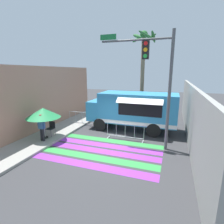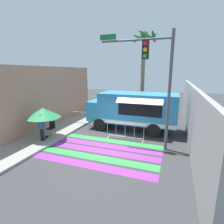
# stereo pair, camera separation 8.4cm
# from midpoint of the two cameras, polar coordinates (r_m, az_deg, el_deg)

# --- Properties ---
(ground_plane) EXTENTS (60.00, 60.00, 0.00)m
(ground_plane) POSITION_cam_midpoint_polar(r_m,az_deg,el_deg) (10.10, -2.35, -11.24)
(ground_plane) COLOR #38383A
(sidewalk_left) EXTENTS (4.40, 16.00, 0.14)m
(sidewalk_left) POSITION_cam_midpoint_polar(r_m,az_deg,el_deg) (12.79, -24.34, -6.78)
(sidewalk_left) COLOR #99968E
(sidewalk_left) RESTS_ON ground_plane
(building_left_facade) EXTENTS (0.25, 16.00, 4.53)m
(building_left_facade) POSITION_cam_midpoint_polar(r_m,az_deg,el_deg) (12.35, -25.70, 2.95)
(building_left_facade) COLOR tan
(building_left_facade) RESTS_ON ground_plane
(concrete_wall_right) EXTENTS (0.20, 16.00, 3.31)m
(concrete_wall_right) POSITION_cam_midpoint_polar(r_m,az_deg,el_deg) (11.84, 24.52, -0.32)
(concrete_wall_right) COLOR gray
(concrete_wall_right) RESTS_ON ground_plane
(crosswalk_painted) EXTENTS (6.40, 3.60, 0.01)m
(crosswalk_painted) POSITION_cam_midpoint_polar(r_m,az_deg,el_deg) (9.61, -3.68, -12.55)
(crosswalk_painted) COLOR purple
(crosswalk_painted) RESTS_ON ground_plane
(food_truck) EXTENTS (6.26, 2.77, 2.70)m
(food_truck) POSITION_cam_midpoint_polar(r_m,az_deg,el_deg) (12.61, 6.55, 1.18)
(food_truck) COLOR #338CBF
(food_truck) RESTS_ON ground_plane
(traffic_signal_pole) EXTENTS (3.85, 0.29, 6.14)m
(traffic_signal_pole) POSITION_cam_midpoint_polar(r_m,az_deg,el_deg) (9.38, 14.41, 12.63)
(traffic_signal_pole) COLOR #515456
(traffic_signal_pole) RESTS_ON ground_plane
(patio_umbrella) EXTENTS (2.03, 2.03, 1.90)m
(patio_umbrella) POSITION_cam_midpoint_polar(r_m,az_deg,el_deg) (11.29, -21.36, -0.23)
(patio_umbrella) COLOR black
(patio_umbrella) RESTS_ON sidewalk_left
(folding_chair) EXTENTS (0.44, 0.44, 0.89)m
(folding_chair) POSITION_cam_midpoint_polar(r_m,az_deg,el_deg) (11.96, -19.04, -4.62)
(folding_chair) COLOR #4C4C51
(folding_chair) RESTS_ON sidewalk_left
(vendor_person) EXTENTS (0.53, 0.22, 1.63)m
(vendor_person) POSITION_cam_midpoint_polar(r_m,az_deg,el_deg) (11.01, -21.82, -4.22)
(vendor_person) COLOR black
(vendor_person) RESTS_ON sidewalk_left
(barricade_front) EXTENTS (2.35, 0.44, 1.07)m
(barricade_front) POSITION_cam_midpoint_polar(r_m,az_deg,el_deg) (10.89, 4.48, -6.38)
(barricade_front) COLOR #B7BABF
(barricade_front) RESTS_ON ground_plane
(barricade_side) EXTENTS (2.24, 0.44, 1.07)m
(barricade_side) POSITION_cam_midpoint_polar(r_m,az_deg,el_deg) (14.02, -9.53, -2.09)
(barricade_side) COLOR #B7BABF
(barricade_side) RESTS_ON ground_plane
(palm_tree) EXTENTS (2.04, 2.18, 7.32)m
(palm_tree) POSITION_cam_midpoint_polar(r_m,az_deg,el_deg) (15.08, 10.47, 16.27)
(palm_tree) COLOR #7A664C
(palm_tree) RESTS_ON ground_plane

